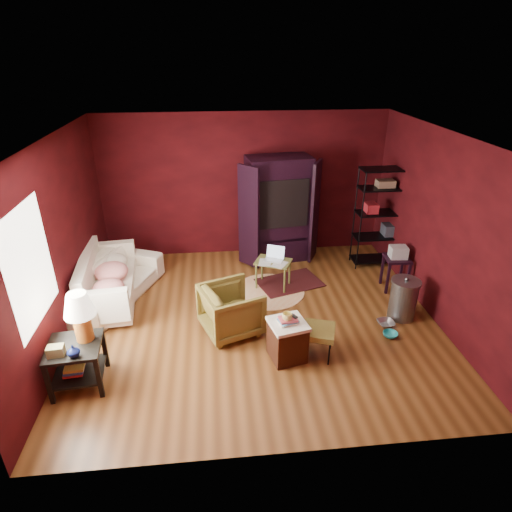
{
  "coord_description": "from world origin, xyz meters",
  "views": [
    {
      "loc": [
        -0.6,
        -5.57,
        3.87
      ],
      "look_at": [
        0.0,
        0.2,
        1.0
      ],
      "focal_mm": 30.0,
      "sensor_mm": 36.0,
      "label": 1
    }
  ],
  "objects_px": {
    "side_table": "(78,332)",
    "wire_shelving": "(382,213)",
    "sofa": "(106,279)",
    "hamper": "(287,339)",
    "armchair": "(231,308)",
    "tv_armoire": "(278,208)",
    "laptop_desk": "(273,264)"
  },
  "relations": [
    {
      "from": "armchair",
      "to": "side_table",
      "type": "xyz_separation_m",
      "value": [
        -1.9,
        -0.86,
        0.35
      ]
    },
    {
      "from": "sofa",
      "to": "hamper",
      "type": "xyz_separation_m",
      "value": [
        2.72,
        -1.7,
        -0.14
      ]
    },
    {
      "from": "armchair",
      "to": "laptop_desk",
      "type": "height_order",
      "value": "armchair"
    },
    {
      "from": "armchair",
      "to": "side_table",
      "type": "relative_size",
      "value": 0.65
    },
    {
      "from": "hamper",
      "to": "side_table",
      "type": "bearing_deg",
      "value": -176.21
    },
    {
      "from": "armchair",
      "to": "tv_armoire",
      "type": "distance_m",
      "value": 2.68
    },
    {
      "from": "side_table",
      "to": "tv_armoire",
      "type": "height_order",
      "value": "tv_armoire"
    },
    {
      "from": "sofa",
      "to": "tv_armoire",
      "type": "relative_size",
      "value": 1.11
    },
    {
      "from": "hamper",
      "to": "laptop_desk",
      "type": "bearing_deg",
      "value": 87.64
    },
    {
      "from": "side_table",
      "to": "laptop_desk",
      "type": "xyz_separation_m",
      "value": [
        2.7,
        2.11,
        -0.3
      ]
    },
    {
      "from": "sofa",
      "to": "side_table",
      "type": "xyz_separation_m",
      "value": [
        0.1,
        -1.88,
        0.31
      ]
    },
    {
      "from": "wire_shelving",
      "to": "armchair",
      "type": "bearing_deg",
      "value": -146.9
    },
    {
      "from": "sofa",
      "to": "armchair",
      "type": "bearing_deg",
      "value": -94.46
    },
    {
      "from": "armchair",
      "to": "tv_armoire",
      "type": "xyz_separation_m",
      "value": [
        1.05,
        2.38,
        0.66
      ]
    },
    {
      "from": "sofa",
      "to": "hamper",
      "type": "height_order",
      "value": "sofa"
    },
    {
      "from": "hamper",
      "to": "armchair",
      "type": "bearing_deg",
      "value": 136.38
    },
    {
      "from": "tv_armoire",
      "to": "wire_shelving",
      "type": "xyz_separation_m",
      "value": [
        1.89,
        -0.45,
        -0.02
      ]
    },
    {
      "from": "tv_armoire",
      "to": "sofa",
      "type": "bearing_deg",
      "value": -163.7
    },
    {
      "from": "side_table",
      "to": "wire_shelving",
      "type": "bearing_deg",
      "value": 29.97
    },
    {
      "from": "laptop_desk",
      "to": "wire_shelving",
      "type": "bearing_deg",
      "value": 42.05
    },
    {
      "from": "sofa",
      "to": "wire_shelving",
      "type": "xyz_separation_m",
      "value": [
        4.93,
        0.91,
        0.6
      ]
    },
    {
      "from": "armchair",
      "to": "side_table",
      "type": "height_order",
      "value": "side_table"
    },
    {
      "from": "sofa",
      "to": "wire_shelving",
      "type": "bearing_deg",
      "value": -57.05
    },
    {
      "from": "sofa",
      "to": "armchair",
      "type": "xyz_separation_m",
      "value": [
        2.0,
        -1.02,
        -0.04
      ]
    },
    {
      "from": "tv_armoire",
      "to": "wire_shelving",
      "type": "height_order",
      "value": "tv_armoire"
    },
    {
      "from": "wire_shelving",
      "to": "sofa",
      "type": "bearing_deg",
      "value": -169.74
    },
    {
      "from": "armchair",
      "to": "wire_shelving",
      "type": "bearing_deg",
      "value": -76.93
    },
    {
      "from": "side_table",
      "to": "wire_shelving",
      "type": "xyz_separation_m",
      "value": [
        4.83,
        2.79,
        0.3
      ]
    },
    {
      "from": "side_table",
      "to": "armchair",
      "type": "bearing_deg",
      "value": 24.39
    },
    {
      "from": "laptop_desk",
      "to": "wire_shelving",
      "type": "distance_m",
      "value": 2.31
    },
    {
      "from": "sofa",
      "to": "wire_shelving",
      "type": "distance_m",
      "value": 5.05
    },
    {
      "from": "tv_armoire",
      "to": "wire_shelving",
      "type": "distance_m",
      "value": 1.94
    }
  ]
}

